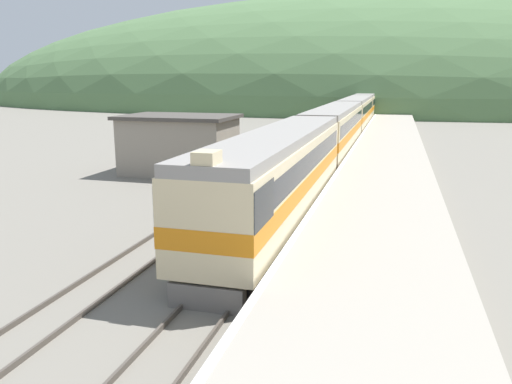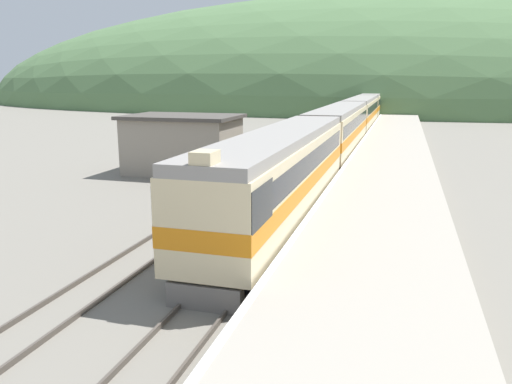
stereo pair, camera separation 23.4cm
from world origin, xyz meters
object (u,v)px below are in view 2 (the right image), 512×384
object	(u,v)px
carriage_second	(340,129)
carriage_fourth	(372,104)
express_train_lead_car	(281,174)
carriage_third	(361,113)

from	to	relation	value
carriage_second	carriage_fourth	xyz separation A→B (m)	(0.00, 44.44, 0.00)
express_train_lead_car	carriage_fourth	xyz separation A→B (m)	(0.00, 65.90, -0.01)
carriage_fourth	carriage_second	bearing A→B (deg)	-90.00
carriage_second	carriage_fourth	bearing A→B (deg)	90.00
carriage_third	carriage_fourth	xyz separation A→B (m)	(0.00, 22.22, 0.00)
express_train_lead_car	carriage_fourth	distance (m)	65.90
carriage_second	carriage_third	size ratio (longest dim) A/B	1.00
express_train_lead_car	carriage_third	bearing A→B (deg)	90.00
carriage_second	carriage_third	world-z (taller)	same
express_train_lead_car	carriage_third	distance (m)	43.68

